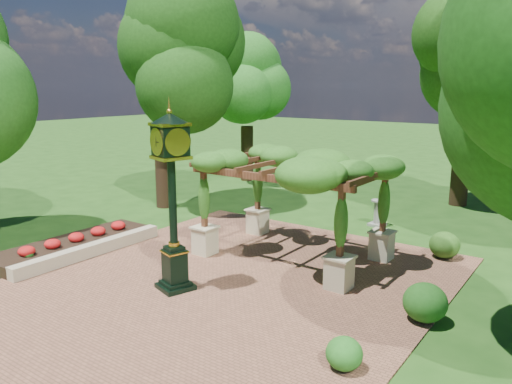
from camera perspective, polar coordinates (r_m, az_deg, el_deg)
The scene contains 13 objects.
ground at distance 12.23m, azimuth -6.96°, elevation -12.16°, with size 120.00×120.00×0.00m, color #1E4714.
brick_plaza at distance 12.91m, azimuth -3.93°, elevation -10.65°, with size 10.00×12.00×0.04m, color brown.
border_wall at distance 15.72m, azimuth -18.31°, elevation -6.35°, with size 0.35×5.00×0.40m, color #C6B793.
flower_bed at distance 16.43m, azimuth -20.18°, elevation -5.76°, with size 1.50×5.00×0.36m, color red.
pedestal_clock at distance 12.07m, azimuth -9.60°, elevation 0.70°, with size 1.10×1.10×4.44m.
pergola at distance 14.32m, azimuth 4.25°, elevation 2.71°, with size 5.24×3.34×3.26m.
sundial at distance 18.64m, azimuth 13.72°, elevation -2.51°, with size 0.59×0.59×0.96m.
shrub_front at distance 9.44m, azimuth 10.05°, elevation -17.72°, with size 0.67×0.67×0.60m, color #21631C.
shrub_mid at distance 11.49m, azimuth 18.77°, elevation -11.87°, with size 0.94×0.94×0.85m, color #1E5317.
shrub_back at distance 15.69m, azimuth 20.75°, elevation -5.68°, with size 0.87×0.87×0.78m, color #2C5819.
tree_west_near at distance 20.85m, azimuth -10.97°, elevation 15.10°, with size 4.56×4.56×9.01m.
tree_west_far at distance 26.49m, azimuth -1.06°, elevation 12.30°, with size 3.52×3.52×7.48m.
tree_north at distance 22.52m, azimuth 23.21°, elevation 13.04°, with size 4.35×4.35×8.40m.
Camera 1 is at (7.60, -8.18, 5.00)m, focal length 35.00 mm.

